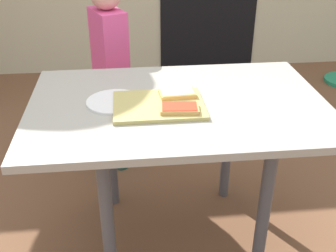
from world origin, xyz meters
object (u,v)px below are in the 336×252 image
Objects in this scene: pizza_slice_near_right at (179,108)px; plate_white_left at (115,102)px; dining_table at (178,121)px; cutting_board at (159,105)px; pizza_slice_far_right at (177,93)px; child_left at (111,66)px.

pizza_slice_near_right is 0.67× the size of plate_white_left.
plate_white_left is (-0.26, 0.02, 0.09)m from dining_table.
pizza_slice_near_right is at bearing -43.12° from cutting_board.
pizza_slice_far_right reaches higher than dining_table.
cutting_board is 0.78m from child_left.
child_left is (-0.03, 0.69, -0.10)m from plate_white_left.
pizza_slice_near_right is 0.14× the size of child_left.
pizza_slice_far_right is at bearing -66.82° from child_left.
pizza_slice_near_right reaches higher than plate_white_left.
child_left is (-0.21, 0.75, -0.11)m from cutting_board.
pizza_slice_near_right is at bearing -27.09° from plate_white_left.
child_left is at bearing 105.58° from cutting_board.
dining_table is 7.95× the size of pizza_slice_far_right.
pizza_slice_near_right is at bearing -93.46° from pizza_slice_far_right.
plate_white_left is at bearing -177.96° from pizza_slice_far_right.
child_left is at bearing 92.77° from plate_white_left.
cutting_board is 0.18m from plate_white_left.
cutting_board reaches higher than plate_white_left.
plate_white_left is (-0.18, 0.06, -0.00)m from cutting_board.
child_left is (-0.29, 0.68, -0.12)m from pizza_slice_far_right.
dining_table is 5.29× the size of plate_white_left.
dining_table is 3.39× the size of cutting_board.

